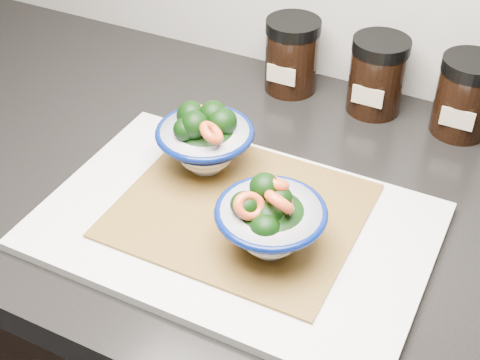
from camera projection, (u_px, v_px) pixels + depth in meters
The scene contains 8 objects.
countertop at pixel (388, 241), 0.80m from camera, with size 3.50×0.60×0.04m, color black.
cutting_board at pixel (235, 226), 0.78m from camera, with size 0.45×0.30×0.01m, color silver.
bamboo_mat at pixel (240, 210), 0.79m from camera, with size 0.28×0.24×0.00m, color olive.
bowl_left at pixel (205, 140), 0.83m from camera, with size 0.12×0.12×0.09m.
bowl_right at pixel (270, 221), 0.72m from camera, with size 0.12×0.12×0.10m.
spice_jar_a at pixel (292, 55), 1.00m from camera, with size 0.08×0.08×0.11m.
spice_jar_b at pixel (377, 75), 0.95m from camera, with size 0.08×0.08×0.11m.
spice_jar_c at pixel (465, 96), 0.91m from camera, with size 0.08×0.08×0.11m.
Camera 1 is at (0.10, 0.85, 1.44)m, focal length 50.00 mm.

